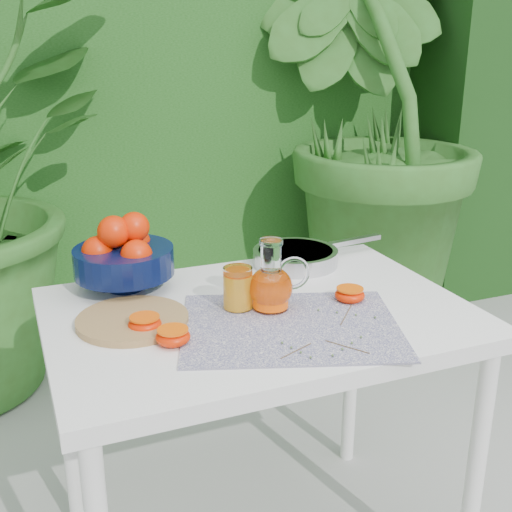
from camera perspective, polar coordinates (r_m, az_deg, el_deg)
name	(u,v)px	position (r m, az deg, el deg)	size (l,w,h in m)	color
hedge_backdrop	(106,73)	(3.52, -13.19, 15.58)	(8.00, 1.65, 2.50)	#1B4D16
potted_plant_right	(365,120)	(3.14, 9.68, 11.83)	(2.00, 2.00, 2.00)	#336321
white_table	(259,340)	(1.58, 0.27, -7.47)	(1.00, 0.70, 0.75)	white
placemat	(290,326)	(1.46, 3.08, -6.23)	(0.49, 0.38, 0.00)	#0D0F49
cutting_board	(133,320)	(1.50, -10.91, -5.60)	(0.26, 0.26, 0.02)	#9B7846
fruit_bowl	(123,255)	(1.68, -11.75, 0.11)	(0.33, 0.33, 0.20)	black
juice_pitcher	(272,285)	(1.52, 1.40, -2.61)	(0.16, 0.12, 0.17)	white
juice_tumbler	(238,289)	(1.53, -1.62, -2.96)	(0.07, 0.07, 0.10)	white
saute_pan	(297,256)	(1.85, 3.62, 0.00)	(0.44, 0.27, 0.05)	#B8B7BC
orange_halves	(228,317)	(1.47, -2.52, -5.45)	(0.60, 0.18, 0.04)	red
thyme_sprigs	(332,335)	(1.42, 6.73, -6.99)	(0.29, 0.24, 0.01)	brown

